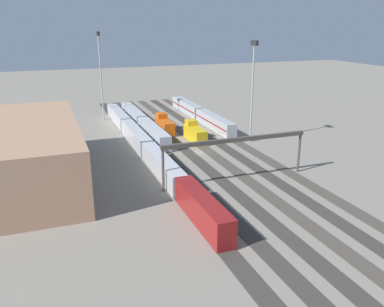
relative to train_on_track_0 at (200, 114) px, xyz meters
name	(u,v)px	position (x,y,z in m)	size (l,w,h in m)	color
ground_plane	(199,152)	(-31.14, 12.50, -2.03)	(400.00, 400.00, 0.00)	gray
track_bed_0	(245,147)	(-31.14, 0.00, -1.97)	(140.00, 2.80, 0.12)	#4C443D
track_bed_1	(227,149)	(-31.14, 5.00, -1.97)	(140.00, 2.80, 0.12)	#3D3833
track_bed_2	(208,151)	(-31.14, 10.00, -1.97)	(140.00, 2.80, 0.12)	#4C443D
track_bed_3	(189,153)	(-31.14, 15.00, -1.97)	(140.00, 2.80, 0.12)	#3D3833
track_bed_4	(169,155)	(-31.14, 20.00, -1.97)	(140.00, 2.80, 0.12)	#3D3833
track_bed_5	(148,158)	(-31.14, 25.00, -1.97)	(140.00, 2.80, 0.12)	#3D3833
train_on_track_0	(200,114)	(0.00, 0.00, 0.00)	(47.20, 3.06, 3.80)	#B7BABF
train_on_track_4	(142,123)	(-5.31, 20.00, -0.01)	(47.20, 3.06, 3.80)	silver
train_on_track_2	(195,133)	(-21.91, 10.00, 0.13)	(10.00, 3.00, 5.00)	gold
train_on_track_5	(146,147)	(-29.38, 25.00, 0.06)	(90.60, 3.00, 4.40)	maroon
train_on_track_3	(164,125)	(-10.85, 15.00, 0.13)	(10.00, 3.00, 5.00)	#D85914
light_mast_0	(253,78)	(-27.26, -3.47, 14.45)	(2.80, 0.70, 25.64)	#9EA0A5
light_mast_1	(100,65)	(11.29, 28.70, 15.34)	(2.80, 0.70, 27.26)	#9EA0A5
signal_gantry	(236,144)	(-50.57, 12.50, 5.53)	(0.70, 30.00, 8.80)	#4C4742
maintenance_shed	(27,153)	(-36.25, 50.29, 3.71)	(43.95, 19.51, 11.46)	tan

